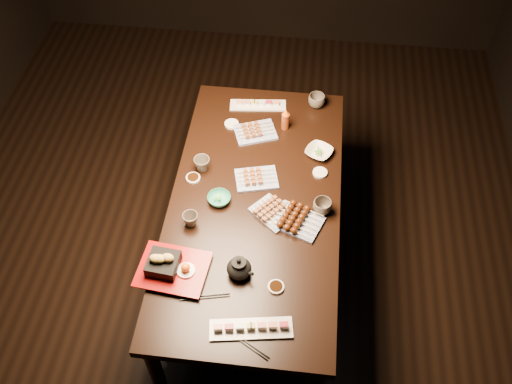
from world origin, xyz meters
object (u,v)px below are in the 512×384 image
at_px(tempura_tray, 172,265).
at_px(edamame_bowl_green, 219,199).
at_px(teapot, 239,267).
at_px(teacup_mid_right, 322,207).
at_px(teacup_far_left, 202,164).
at_px(dining_table, 255,242).
at_px(sushi_platter_far, 258,103).
at_px(yakitori_plate_left, 255,130).
at_px(teacup_far_right, 317,101).
at_px(sushi_platter_near, 251,327).
at_px(edamame_bowl_cream, 319,152).
at_px(teacup_near_left, 191,220).
at_px(yakitori_plate_right, 272,211).
at_px(condiment_bottle, 285,119).
at_px(yakitori_plate_center, 256,176).

bearing_deg(tempura_tray, edamame_bowl_green, 76.96).
bearing_deg(tempura_tray, teapot, 10.16).
distance_m(teacup_mid_right, teacup_far_left, 0.70).
distance_m(dining_table, sushi_platter_far, 0.85).
bearing_deg(tempura_tray, yakitori_plate_left, 79.49).
height_order(sushi_platter_far, teacup_far_right, teacup_far_right).
bearing_deg(sushi_platter_near, teacup_mid_right, 58.92).
bearing_deg(teapot, sushi_platter_far, 118.39).
bearing_deg(teacup_mid_right, edamame_bowl_cream, 94.65).
bearing_deg(teacup_near_left, teacup_far_right, 58.54).
xyz_separation_m(teacup_far_right, teapot, (-0.31, -1.24, 0.02)).
xyz_separation_m(teacup_near_left, teacup_far_left, (-0.01, 0.38, 0.00)).
relative_size(yakitori_plate_left, edamame_bowl_cream, 1.62).
relative_size(sushi_platter_far, tempura_tray, 1.03).
height_order(yakitori_plate_left, edamame_bowl_cream, yakitori_plate_left).
height_order(dining_table, edamame_bowl_green, edamame_bowl_green).
bearing_deg(teacup_far_left, teacup_near_left, -88.98).
distance_m(edamame_bowl_cream, teapot, 0.90).
height_order(teacup_far_left, teapot, teapot).
xyz_separation_m(yakitori_plate_right, edamame_bowl_green, (-0.29, 0.05, -0.01)).
bearing_deg(condiment_bottle, dining_table, -101.02).
height_order(teacup_far_right, teapot, teapot).
bearing_deg(yakitori_plate_left, sushi_platter_far, 72.06).
distance_m(tempura_tray, condiment_bottle, 1.14).
bearing_deg(sushi_platter_far, yakitori_plate_center, 90.27).
distance_m(dining_table, tempura_tray, 0.73).
height_order(edamame_bowl_cream, teacup_far_right, teacup_far_right).
relative_size(teacup_mid_right, teapot, 0.70).
bearing_deg(yakitori_plate_left, yakitori_plate_center, -102.88).
height_order(yakitori_plate_right, teacup_far_right, teacup_far_right).
height_order(teacup_near_left, teacup_far_left, teacup_far_left).
xyz_separation_m(teacup_mid_right, condiment_bottle, (-0.24, 0.60, 0.03)).
relative_size(sushi_platter_far, teacup_mid_right, 3.45).
height_order(teacup_near_left, teapot, teapot).
xyz_separation_m(sushi_platter_far, teapot, (0.04, -1.19, 0.04)).
relative_size(yakitori_plate_right, teacup_near_left, 2.63).
distance_m(sushi_platter_far, edamame_bowl_cream, 0.53).
xyz_separation_m(dining_table, condiment_bottle, (0.11, 0.58, 0.45)).
relative_size(edamame_bowl_cream, teacup_far_left, 1.61).
bearing_deg(teacup_near_left, dining_table, 30.69).
height_order(dining_table, tempura_tray, tempura_tray).
xyz_separation_m(dining_table, sushi_platter_near, (0.07, -0.73, 0.40)).
height_order(sushi_platter_far, condiment_bottle, condiment_bottle).
relative_size(sushi_platter_far, condiment_bottle, 2.39).
relative_size(tempura_tray, condiment_bottle, 2.33).
height_order(yakitori_plate_center, teacup_mid_right, teacup_mid_right).
xyz_separation_m(edamame_bowl_green, edamame_bowl_cream, (0.51, 0.40, -0.00)).
relative_size(sushi_platter_near, sushi_platter_far, 1.10).
distance_m(sushi_platter_far, teacup_mid_right, 0.88).
height_order(teacup_near_left, teacup_mid_right, teacup_mid_right).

